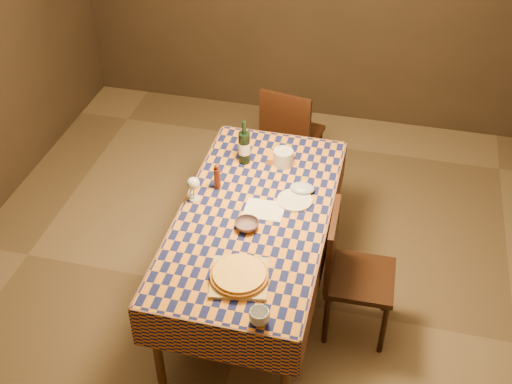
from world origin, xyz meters
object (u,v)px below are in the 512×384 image
at_px(dining_table, 254,222).
at_px(wine_bottle, 244,147).
at_px(white_plate, 295,200).
at_px(bowl, 247,225).
at_px(chair_far, 290,132).
at_px(chair_right, 348,268).
at_px(cutting_board, 239,278).
at_px(pizza, 239,275).

relative_size(dining_table, wine_bottle, 5.59).
relative_size(wine_bottle, white_plate, 1.45).
bearing_deg(dining_table, bowl, -94.26).
bearing_deg(chair_far, chair_right, -65.18).
xyz_separation_m(cutting_board, pizza, (0.00, 0.00, 0.03)).
bearing_deg(bowl, chair_far, 90.56).
distance_m(bowl, chair_right, 0.69).
distance_m(dining_table, chair_far, 1.33).
bearing_deg(white_plate, pizza, -103.02).
height_order(dining_table, white_plate, white_plate).
bearing_deg(pizza, chair_far, 92.38).
bearing_deg(cutting_board, chair_right, 39.67).
bearing_deg(dining_table, wine_bottle, 110.64).
bearing_deg(pizza, cutting_board, 180.00).
bearing_deg(wine_bottle, chair_right, -36.55).
xyz_separation_m(dining_table, bowl, (-0.01, -0.15, 0.10)).
xyz_separation_m(dining_table, white_plate, (0.23, 0.18, 0.08)).
height_order(wine_bottle, white_plate, wine_bottle).
bearing_deg(chair_far, bowl, -89.44).
distance_m(bowl, wine_bottle, 0.69).
relative_size(pizza, wine_bottle, 1.22).
height_order(cutting_board, white_plate, cutting_board).
bearing_deg(dining_table, chair_right, -8.49).
relative_size(dining_table, bowl, 12.40).
height_order(cutting_board, chair_right, chair_right).
height_order(bowl, chair_far, chair_far).
xyz_separation_m(dining_table, wine_bottle, (-0.19, 0.51, 0.20)).
relative_size(dining_table, chair_far, 1.98).
height_order(bowl, white_plate, bowl).
xyz_separation_m(cutting_board, chair_right, (0.57, 0.48, -0.26)).
xyz_separation_m(bowl, chair_far, (-0.01, 1.46, -0.27)).
distance_m(wine_bottle, chair_right, 1.09).
xyz_separation_m(wine_bottle, chair_far, (0.17, 0.80, -0.37)).
bearing_deg(pizza, chair_right, 39.67).
bearing_deg(white_plate, chair_right, -33.95).
relative_size(dining_table, white_plate, 8.09).
xyz_separation_m(white_plate, chair_far, (-0.25, 1.14, -0.25)).
relative_size(pizza, bowl, 2.71).
bearing_deg(cutting_board, white_plate, 76.98).
height_order(cutting_board, pizza, pizza).
relative_size(dining_table, chair_right, 1.98).
distance_m(cutting_board, white_plate, 0.77).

